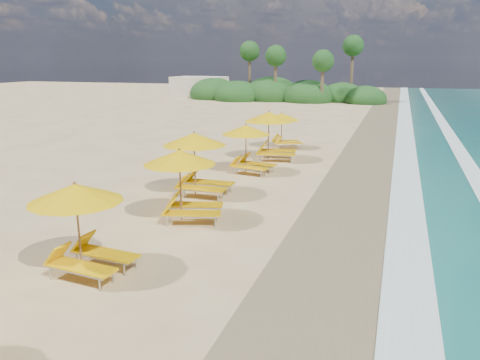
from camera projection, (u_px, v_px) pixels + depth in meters
The scene contains 11 objects.
ground at pixel (240, 213), 16.55m from camera, with size 160.00×160.00×0.00m, color #D7BA7E.
wet_sand at pixel (358, 226), 15.33m from camera, with size 4.00×160.00×0.01m, color olive.
surf_foam at pixel (449, 234), 14.50m from camera, with size 4.00×160.00×0.01m.
station_2 at pixel (84, 223), 11.68m from camera, with size 2.68×2.52×2.35m.
station_3 at pixel (186, 180), 15.59m from camera, with size 3.05×2.97×2.43m.
station_4 at pixel (199, 160), 18.55m from camera, with size 2.71×2.50×2.52m.
station_5 at pixel (249, 145), 22.22m from camera, with size 2.76×2.63×2.31m.
station_6 at pixel (272, 132), 25.08m from camera, with size 3.10×2.95×2.60m.
station_7 at pixel (284, 128), 28.55m from camera, with size 2.82×2.82×2.14m.
treeline at pixel (278, 93), 61.20m from camera, with size 25.80×8.80×9.74m.
beach_building at pixel (199, 87), 67.08m from camera, with size 7.00×5.00×2.80m, color beige.
Camera 1 is at (4.98, -14.95, 5.21)m, focal length 35.69 mm.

